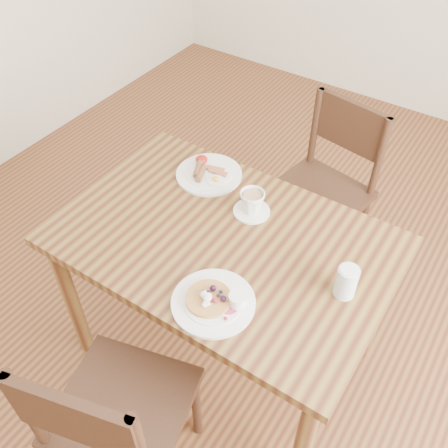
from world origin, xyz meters
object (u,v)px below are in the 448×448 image
Objects in this scene: breakfast_plate at (208,173)px; water_glass at (346,282)px; chair_far at (325,184)px; pancake_plate at (215,301)px; teacup_saucer at (252,203)px; chair_near at (114,416)px; dining_table at (224,256)px.

water_glass is (0.71, -0.25, 0.05)m from breakfast_plate.
chair_far is 0.91m from water_glass.
chair_far is at bearing 57.89° from breakfast_plate.
pancake_plate is 1.93× the size of teacup_saucer.
chair_near is 0.98m from breakfast_plate.
dining_table is 4.44× the size of breakfast_plate.
chair_near is at bearing -108.33° from pancake_plate.
teacup_saucer is at bearing -18.55° from breakfast_plate.
chair_near is (0.01, -0.65, -0.16)m from dining_table.
pancake_plate is 0.42m from water_glass.
chair_far is 3.26× the size of pancake_plate.
teacup_saucer is at bearing 160.08° from water_glass.
dining_table is at bearing 117.91° from pancake_plate.
chair_near is at bearing -89.36° from dining_table.
water_glass reaches higher than breakfast_plate.
water_glass is (0.39, -0.76, 0.31)m from chair_far.
breakfast_plate is at bearing 161.45° from teacup_saucer.
chair_far reaches higher than teacup_saucer.
chair_near is 1.42m from chair_far.
chair_far is 6.29× the size of teacup_saucer.
breakfast_plate is at bearing 126.88° from pancake_plate.
pancake_plate is at bearing -53.12° from breakfast_plate.
pancake_plate is at bearing -140.60° from water_glass.
chair_near is 1.00× the size of chair_far.
chair_near is 6.29× the size of teacup_saucer.
chair_far is at bearing 93.63° from pancake_plate.
chair_far reaches higher than dining_table.
pancake_plate is (0.14, -0.26, 0.11)m from dining_table.
chair_near is at bearing -124.63° from water_glass.
chair_far is at bearing 116.97° from water_glass.
breakfast_plate is (-0.25, 0.26, 0.11)m from dining_table.
dining_table is 0.67m from chair_near.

